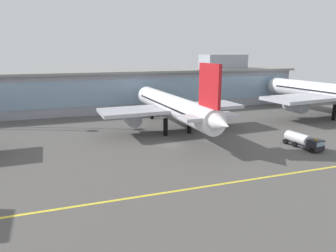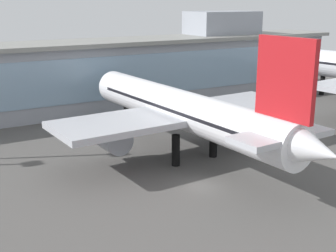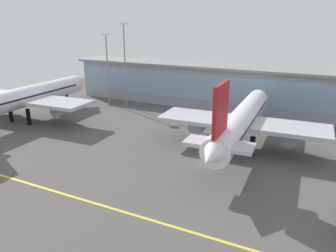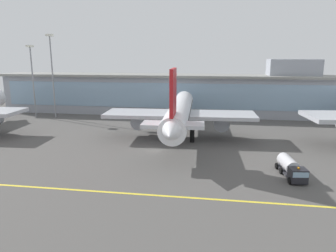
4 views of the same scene
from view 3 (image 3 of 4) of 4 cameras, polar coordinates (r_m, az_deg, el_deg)
name	(u,v)px [view 3 (image 3 of 4)]	position (r m, az deg, el deg)	size (l,w,h in m)	color
ground_plane	(205,163)	(67.10, 6.31, -6.40)	(180.00, 180.00, 0.00)	#514F4C
taxiway_centreline_stripe	(150,220)	(49.53, -3.09, -15.83)	(144.00, 0.50, 0.01)	yellow
terminal_building	(262,89)	(105.61, 15.88, 6.19)	(127.59, 14.00, 18.86)	#9399A3
airliner_near_left	(26,97)	(100.92, -23.27, 4.60)	(39.65, 51.45, 18.56)	black
airliner_near_right	(241,121)	(73.52, 12.53, 0.90)	(36.94, 51.26, 17.86)	black
apron_light_mast_west	(107,58)	(112.85, -10.46, 11.39)	(1.80, 1.80, 23.29)	gray
apron_light_mast_centre	(125,54)	(108.17, -7.49, 12.23)	(1.80, 1.80, 26.60)	gray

